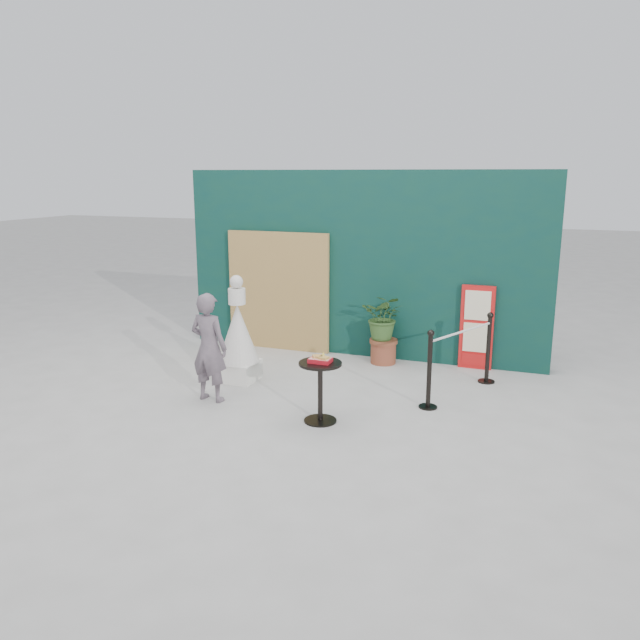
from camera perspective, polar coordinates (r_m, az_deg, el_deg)
The scene contains 10 objects.
ground at distance 7.71m, azimuth -3.15°, elevation -9.19°, with size 60.00×60.00×0.00m, color #ADAAA5.
back_wall at distance 10.19m, azimuth 3.83°, elevation 5.10°, with size 6.00×0.30×3.00m, color #0A312E.
bamboo_fence at distance 10.56m, azimuth -3.84°, elevation 2.64°, with size 1.80×0.08×2.00m, color tan.
woman at distance 8.28m, azimuth -10.12°, elevation -2.48°, with size 0.53×0.35×1.45m, color slate.
menu_board at distance 9.80m, azimuth 14.13°, elevation -0.67°, with size 0.50×0.07×1.30m.
statue at distance 9.05m, azimuth -7.50°, elevation -1.65°, with size 0.60×0.60×1.55m.
cafe_table at distance 7.51m, azimuth 0.02°, elevation -5.73°, with size 0.52×0.52×0.75m.
food_basket at distance 7.42m, azimuth 0.05°, elevation -3.61°, with size 0.26×0.19×0.11m.
planter at distance 9.83m, azimuth 5.87°, elevation -0.31°, with size 0.66×0.57×1.12m.
stanchion_barrier at distance 8.64m, azimuth 12.72°, elevation -3.53°, with size 0.84×1.54×1.03m.
Camera 1 is at (2.87, -6.52, 2.94)m, focal length 35.00 mm.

